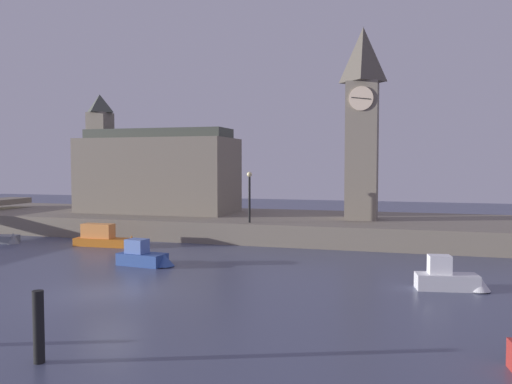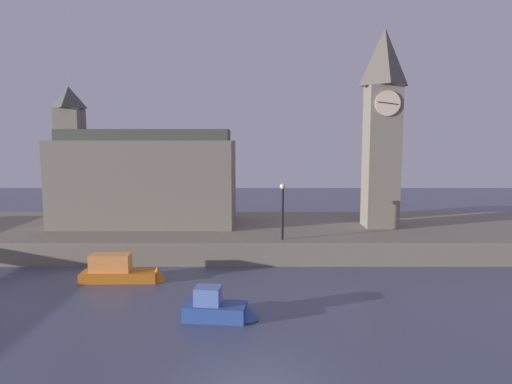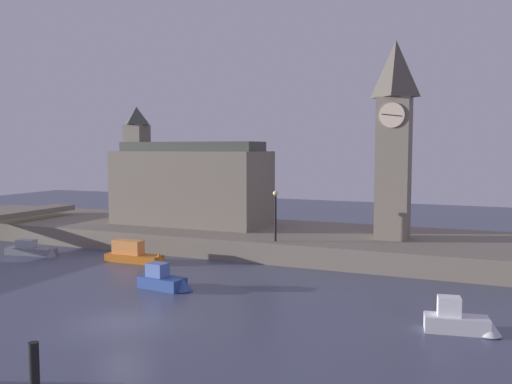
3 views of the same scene
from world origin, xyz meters
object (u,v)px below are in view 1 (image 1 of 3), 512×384
streetlamp (249,191)px  boat_tour_blue (146,257)px  mooring_post_right (39,327)px  boat_patrol_orange (109,239)px  clock_tower (362,120)px  boat_ferry_white (452,279)px  parliament_hall (155,171)px

streetlamp → boat_tour_blue: (-3.20, -9.08, -3.26)m
mooring_post_right → boat_patrol_orange: mooring_post_right is taller
clock_tower → boat_ferry_white: 17.66m
parliament_hall → boat_patrol_orange: 10.41m
boat_tour_blue → boat_patrol_orange: bearing=136.9°
parliament_hall → boat_tour_blue: 16.82m
boat_patrol_orange → parliament_hall: bearing=97.7°
parliament_hall → streetlamp: size_ratio=3.67×
boat_tour_blue → boat_ferry_white: 15.83m
clock_tower → streetlamp: (-7.33, -4.37, -5.07)m
boat_patrol_orange → clock_tower: bearing=26.6°
clock_tower → parliament_hall: 17.94m
boat_tour_blue → mooring_post_right: bearing=-73.9°
parliament_hall → boat_tour_blue: size_ratio=3.90×
boat_patrol_orange → mooring_post_right: bearing=-63.0°
clock_tower → boat_patrol_orange: (-16.22, -8.12, -8.31)m
clock_tower → mooring_post_right: (-6.59, -27.05, -7.78)m
boat_tour_blue → boat_ferry_white: size_ratio=1.01×
boat_ferry_white → boat_patrol_orange: bearing=163.1°
streetlamp → boat_patrol_orange: streetlamp is taller
clock_tower → mooring_post_right: clock_tower is taller
streetlamp → clock_tower: bearing=30.8°
parliament_hall → mooring_post_right: size_ratio=6.31×
clock_tower → mooring_post_right: bearing=-103.7°
boat_tour_blue → boat_ferry_white: boat_ferry_white is taller
clock_tower → boat_tour_blue: 19.00m
parliament_hall → clock_tower: bearing=-3.9°
clock_tower → boat_patrol_orange: clock_tower is taller
parliament_hall → boat_ferry_white: size_ratio=3.95×
parliament_hall → boat_patrol_orange: (1.26, -9.32, -4.45)m
mooring_post_right → boat_tour_blue: 14.17m
boat_ferry_white → boat_patrol_orange: size_ratio=0.70×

